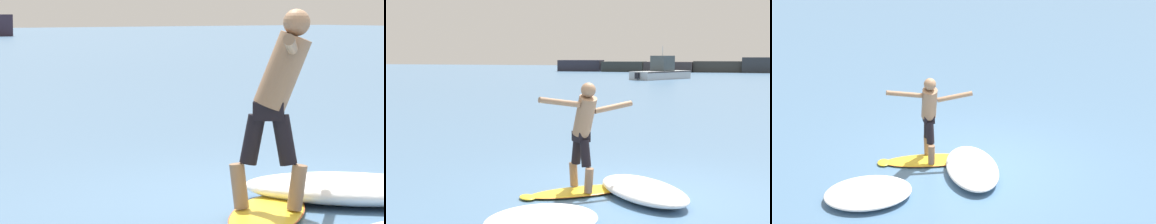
# 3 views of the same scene
# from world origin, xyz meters

# --- Properties ---
(ground_plane) EXTENTS (200.00, 200.00, 0.00)m
(ground_plane) POSITION_xyz_m (0.00, 0.00, 0.00)
(ground_plane) COLOR teal
(surfboard) EXTENTS (1.75, 1.60, 0.20)m
(surfboard) POSITION_xyz_m (-0.88, -0.32, 0.03)
(surfboard) COLOR yellow
(surfboard) RESTS_ON ground
(surfer) EXTENTS (1.21, 1.22, 1.71)m
(surfer) POSITION_xyz_m (-0.79, -0.37, 1.08)
(surfer) COLOR #8F6B4E
(surfer) RESTS_ON surfboard
(wave_foam_at_tail) EXTENTS (2.03, 2.12, 0.27)m
(wave_foam_at_tail) POSITION_xyz_m (0.15, -0.32, 0.13)
(wave_foam_at_tail) COLOR white
(wave_foam_at_tail) RESTS_ON ground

